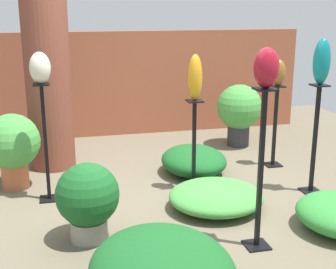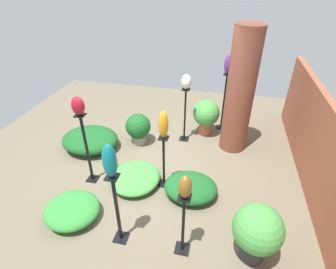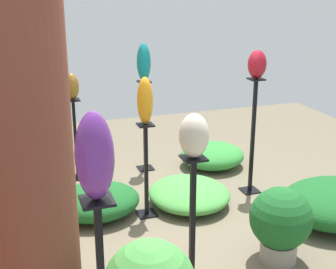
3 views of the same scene
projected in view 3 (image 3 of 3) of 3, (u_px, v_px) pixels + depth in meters
name	position (u px, v px, depth m)	size (l,w,h in m)	color
ground_plane	(183.00, 226.00, 4.73)	(8.00, 8.00, 0.00)	#6B604C
brick_pillar	(30.00, 169.00, 2.88)	(0.54, 0.54, 2.52)	brown
pedestal_teal	(145.00, 130.00, 6.01)	(0.20, 0.20, 1.18)	black
pedestal_bronze	(76.00, 143.00, 5.74)	(0.20, 0.20, 1.02)	black
pedestal_amber	(146.00, 175.00, 4.83)	(0.20, 0.20, 1.00)	black
pedestal_ivory	(192.00, 242.00, 3.38)	(0.20, 0.20, 1.22)	black
pedestal_ruby	(252.00, 141.00, 5.33)	(0.20, 0.20, 1.35)	black
art_vase_violet	(95.00, 157.00, 2.19)	(0.18, 0.19, 0.44)	#6B2D8C
art_vase_teal	(144.00, 62.00, 5.74)	(0.17, 0.18, 0.47)	#0F727A
art_vase_bronze	(72.00, 86.00, 5.52)	(0.18, 0.16, 0.32)	brown
art_vase_amber	(145.00, 101.00, 4.58)	(0.15, 0.16, 0.48)	orange
art_vase_ivory	(194.00, 136.00, 3.13)	(0.20, 0.20, 0.31)	beige
art_vase_ruby	(257.00, 64.00, 5.05)	(0.20, 0.21, 0.31)	maroon
potted_plant_back_center	(281.00, 222.00, 4.04)	(0.55, 0.55, 0.69)	gray
foliage_bed_east	(212.00, 155.00, 6.22)	(0.81, 0.85, 0.30)	#338C38
foliage_bed_west	(189.00, 194.00, 5.16)	(0.95, 0.89, 0.25)	#479942
foliage_bed_rear	(97.00, 201.00, 4.90)	(0.77, 0.91, 0.33)	#195923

